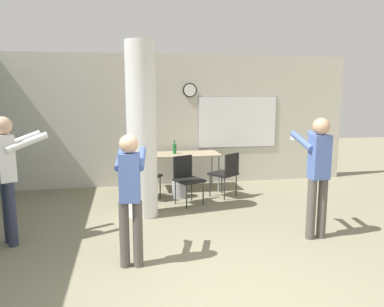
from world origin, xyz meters
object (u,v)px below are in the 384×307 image
object	(u,v)px
bottle_on_table	(175,149)
person_playing_side	(318,168)
chair_table_right	(226,171)
person_watching_back	(8,170)
person_playing_front	(130,190)
chair_table_left	(144,174)
chair_table_front	(187,176)
folding_table	(181,156)

from	to	relation	value
bottle_on_table	person_playing_side	size ratio (longest dim) A/B	0.16
chair_table_right	person_watching_back	distance (m)	3.82
person_watching_back	person_playing_front	distance (m)	1.81
bottle_on_table	chair_table_left	bearing A→B (deg)	-134.49
chair_table_front	person_playing_front	bearing A→B (deg)	-114.22
bottle_on_table	chair_table_front	xyz separation A→B (m)	(0.08, -1.03, -0.36)
bottle_on_table	chair_table_left	distance (m)	1.00
folding_table	chair_table_left	world-z (taller)	chair_table_left
folding_table	person_playing_side	xyz separation A→B (m)	(1.44, -2.89, 0.28)
chair_table_right	chair_table_front	distance (m)	0.87
bottle_on_table	chair_table_left	world-z (taller)	bottle_on_table
chair_table_left	chair_table_front	bearing A→B (deg)	-26.06
folding_table	chair_table_front	world-z (taller)	chair_table_front
folding_table	chair_table_left	xyz separation A→B (m)	(-0.79, -0.64, -0.20)
bottle_on_table	chair_table_left	size ratio (longest dim) A/B	0.32
chair_table_front	bottle_on_table	bearing A→B (deg)	94.71
folding_table	chair_table_front	xyz separation A→B (m)	(-0.05, -1.00, -0.20)
chair_table_right	person_playing_front	size ratio (longest dim) A/B	0.56
chair_table_left	person_playing_front	distance (m)	2.71
chair_table_right	person_watching_back	world-z (taller)	person_watching_back
person_playing_front	bottle_on_table	bearing A→B (deg)	74.06
chair_table_front	person_playing_front	world-z (taller)	person_playing_front
chair_table_right	person_playing_side	distance (m)	2.33
person_watching_back	folding_table	bearing A→B (deg)	41.96
bottle_on_table	chair_table_left	xyz separation A→B (m)	(-0.66, -0.67, -0.36)
chair_table_right	person_playing_side	bearing A→B (deg)	-72.70
chair_table_front	person_watching_back	distance (m)	2.97
folding_table	person_playing_front	size ratio (longest dim) A/B	1.01
person_watching_back	chair_table_front	bearing A→B (deg)	27.89
bottle_on_table	chair_table_front	distance (m)	1.09
chair_table_left	person_playing_front	size ratio (longest dim) A/B	0.56
folding_table	person_playing_side	bearing A→B (deg)	-63.48
person_watching_back	chair_table_left	bearing A→B (deg)	43.14
bottle_on_table	chair_table_front	size ratio (longest dim) A/B	0.32
chair_table_left	folding_table	bearing A→B (deg)	39.04
folding_table	bottle_on_table	world-z (taller)	bottle_on_table
person_watching_back	person_playing_side	size ratio (longest dim) A/B	1.02
chair_table_right	person_watching_back	size ratio (longest dim) A/B	0.51
bottle_on_table	person_playing_side	world-z (taller)	person_playing_side
bottle_on_table	person_playing_front	xyz separation A→B (m)	(-0.95, -3.33, 0.04)
bottle_on_table	chair_table_right	world-z (taller)	bottle_on_table
folding_table	person_playing_front	bearing A→B (deg)	-108.21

